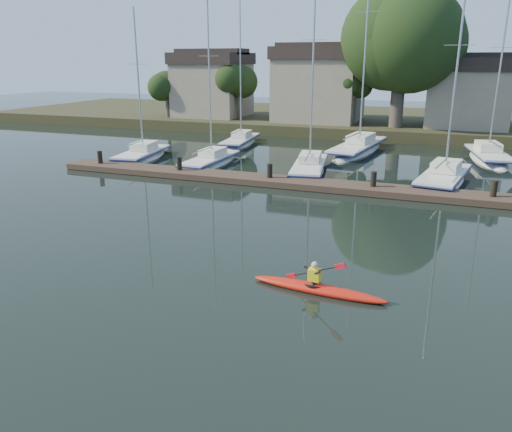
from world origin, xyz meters
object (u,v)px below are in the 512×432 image
(dock, at_px, (319,185))
(sailboat_3, at_px, (443,186))
(kayak, at_px, (318,287))
(sailboat_0, at_px, (143,162))
(sailboat_6, at_px, (358,154))
(sailboat_2, at_px, (309,174))
(sailboat_5, at_px, (240,146))
(sailboat_7, at_px, (487,163))
(sailboat_1, at_px, (210,167))

(dock, bearing_deg, sailboat_3, 29.71)
(kayak, bearing_deg, dock, 107.71)
(sailboat_0, relative_size, sailboat_6, 0.66)
(dock, height_order, sailboat_3, sailboat_3)
(sailboat_0, bearing_deg, sailboat_6, 22.49)
(sailboat_0, bearing_deg, dock, -23.69)
(sailboat_2, height_order, sailboat_6, sailboat_6)
(sailboat_5, bearing_deg, kayak, -69.21)
(dock, distance_m, sailboat_0, 14.83)
(sailboat_7, bearing_deg, sailboat_1, -164.19)
(sailboat_3, bearing_deg, sailboat_7, 80.59)
(sailboat_3, distance_m, sailboat_7, 9.07)
(kayak, height_order, sailboat_3, sailboat_3)
(kayak, distance_m, sailboat_1, 20.54)
(sailboat_2, distance_m, sailboat_3, 8.27)
(sailboat_6, bearing_deg, sailboat_1, -127.82)
(sailboat_2, xyz_separation_m, sailboat_7, (11.20, 8.28, -0.03))
(sailboat_3, distance_m, sailboat_5, 18.85)
(kayak, xyz_separation_m, sailboat_6, (-3.07, 25.53, -0.38))
(dock, height_order, sailboat_1, sailboat_1)
(dock, distance_m, sailboat_7, 15.60)
(sailboat_5, bearing_deg, sailboat_7, -7.20)
(kayak, relative_size, sailboat_7, 0.33)
(kayak, distance_m, sailboat_7, 26.17)
(dock, relative_size, sailboat_3, 2.52)
(kayak, bearing_deg, sailboat_1, 129.30)
(dock, relative_size, sailboat_5, 2.50)
(sailboat_1, bearing_deg, sailboat_0, 178.90)
(sailboat_0, relative_size, sailboat_3, 0.87)
(sailboat_1, bearing_deg, sailboat_3, 0.50)
(kayak, relative_size, sailboat_6, 0.25)
(kayak, xyz_separation_m, sailboat_5, (-13.19, 25.64, -0.34))
(sailboat_2, bearing_deg, kayak, -83.76)
(kayak, bearing_deg, sailboat_3, 82.56)
(sailboat_2, bearing_deg, sailboat_0, 171.17)
(sailboat_0, relative_size, sailboat_7, 0.87)
(sailboat_3, relative_size, sailboat_6, 0.76)
(sailboat_0, bearing_deg, kayak, -52.54)
(dock, bearing_deg, sailboat_0, 164.64)
(dock, relative_size, sailboat_0, 2.90)
(sailboat_1, xyz_separation_m, sailboat_2, (7.01, 0.30, -0.01))
(kayak, height_order, dock, kayak)
(kayak, relative_size, dock, 0.13)
(sailboat_2, relative_size, sailboat_6, 0.79)
(sailboat_2, bearing_deg, sailboat_5, 125.02)
(kayak, height_order, sailboat_1, sailboat_1)
(sailboat_3, bearing_deg, sailboat_1, -170.57)
(dock, bearing_deg, sailboat_5, 128.58)
(sailboat_1, xyz_separation_m, sailboat_3, (15.27, -0.01, -0.03))
(sailboat_6, bearing_deg, kayak, -75.90)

